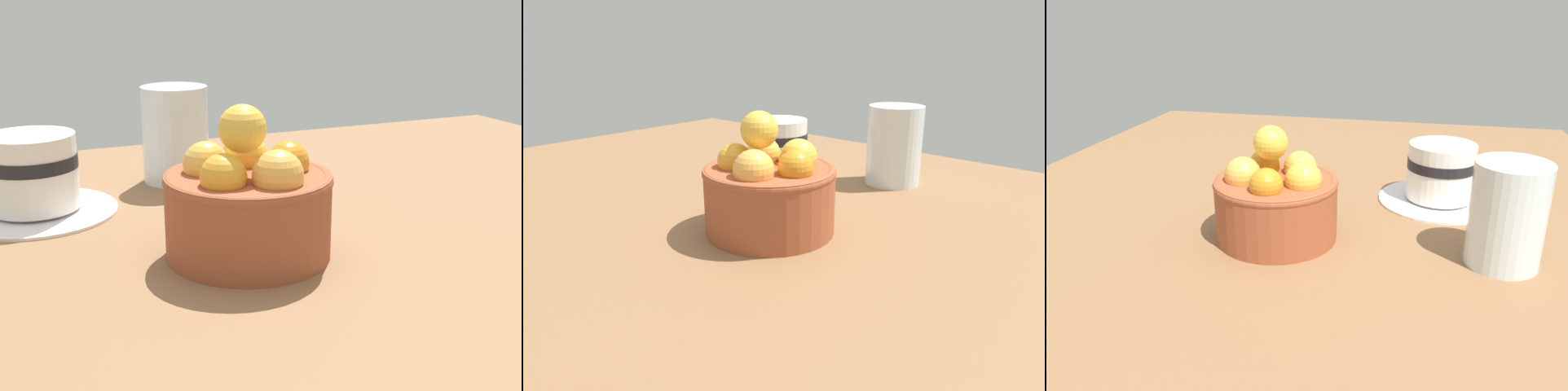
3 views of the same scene
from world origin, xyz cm
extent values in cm
cube|color=brown|center=(0.00, 0.00, -2.18)|extent=(119.39, 85.69, 4.35)
cylinder|color=#9E4C2D|center=(0.00, 0.00, 3.41)|extent=(13.33, 13.33, 6.82)
torus|color=#9E4C2D|center=(0.00, 0.00, 6.42)|extent=(13.53, 13.53, 1.00)
sphere|color=#EFB348|center=(2.81, -2.02, 7.40)|extent=(3.72, 3.72, 3.72)
sphere|color=gold|center=(2.79, 2.05, 7.40)|extent=(3.60, 3.60, 3.60)
sphere|color=#F7AB48|center=(-1.09, 3.29, 7.40)|extent=(3.98, 3.98, 3.98)
sphere|color=orange|center=(-3.46, -0.02, 7.40)|extent=(3.50, 3.50, 3.50)
sphere|color=gold|center=(-1.05, -3.30, 7.40)|extent=(3.93, 3.93, 3.93)
sphere|color=yellow|center=(0.70, 0.65, 10.64)|extent=(3.74, 3.74, 3.74)
cylinder|color=white|center=(14.94, -17.76, 0.30)|extent=(15.51, 15.51, 0.60)
cylinder|color=white|center=(14.94, -17.76, 4.19)|extent=(8.48, 8.48, 7.17)
cylinder|color=black|center=(14.94, -17.76, 5.18)|extent=(8.64, 8.64, 1.29)
cylinder|color=silver|center=(-0.85, -23.67, 5.31)|extent=(7.31, 7.31, 10.61)
camera|label=1|loc=(18.96, 47.15, 20.88)|focal=46.16mm
camera|label=2|loc=(-32.05, 33.84, 19.44)|focal=33.13mm
camera|label=3|loc=(-49.62, -14.67, 25.16)|focal=35.15mm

